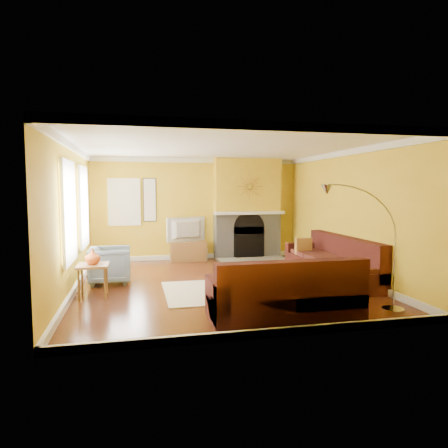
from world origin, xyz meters
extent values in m
cube|color=#602B14|center=(0.00, 0.00, -0.01)|extent=(5.50, 6.00, 0.02)
cube|color=white|center=(0.00, 0.00, 2.71)|extent=(5.50, 6.00, 0.02)
cube|color=gold|center=(0.00, 3.01, 1.35)|extent=(5.50, 0.02, 2.70)
cube|color=gold|center=(0.00, -3.01, 1.35)|extent=(5.50, 0.02, 2.70)
cube|color=gold|center=(-2.76, 0.00, 1.35)|extent=(0.02, 6.00, 2.70)
cube|color=gold|center=(2.76, 0.00, 1.35)|extent=(0.02, 6.00, 2.70)
cube|color=white|center=(-2.72, 1.30, 1.50)|extent=(0.06, 1.22, 1.72)
cube|color=white|center=(-2.72, -0.60, 1.50)|extent=(0.06, 1.22, 1.72)
cube|color=white|center=(-1.90, 2.96, 1.55)|extent=(0.82, 0.06, 1.22)
cube|color=white|center=(-1.25, 2.97, 1.60)|extent=(0.34, 0.04, 1.14)
cube|color=white|center=(1.35, 2.56, 1.25)|extent=(1.92, 0.22, 0.08)
cube|color=gray|center=(1.35, 2.25, 0.03)|extent=(1.80, 0.70, 0.06)
cube|color=beige|center=(0.06, -0.58, 0.01)|extent=(2.40, 1.80, 0.02)
cube|color=olive|center=(-0.29, 2.68, 0.26)|extent=(0.93, 0.42, 0.51)
imported|color=black|center=(-0.29, 2.68, 0.83)|extent=(1.08, 0.51, 0.63)
cube|color=white|center=(0.05, 2.80, 0.16)|extent=(0.33, 0.33, 0.33)
imported|color=slate|center=(-2.13, 0.53, 0.37)|extent=(0.81, 0.78, 0.73)
imported|color=#D8591E|center=(-2.36, -0.49, 0.72)|extent=(0.26, 0.26, 0.27)
imported|color=white|center=(0.61, -0.32, 0.42)|extent=(0.24, 0.29, 0.02)
camera|label=1|loc=(-1.62, -7.64, 1.88)|focal=32.00mm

